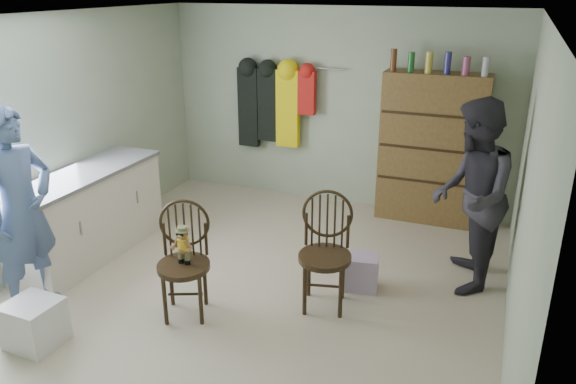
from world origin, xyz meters
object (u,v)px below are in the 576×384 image
at_px(chair_far, 326,247).
at_px(chair_front, 184,254).
at_px(counter, 88,213).
at_px(dresser, 431,148).

bearing_deg(chair_far, chair_front, -165.04).
bearing_deg(chair_front, chair_far, 5.28).
distance_m(counter, chair_far, 2.65).
relative_size(chair_front, dresser, 0.50).
xyz_separation_m(chair_front, dresser, (1.65, 2.90, 0.34)).
xyz_separation_m(chair_far, dresser, (0.56, 2.31, 0.34)).
bearing_deg(chair_far, counter, 166.51).
bearing_deg(chair_front, counter, 136.03).
xyz_separation_m(counter, chair_front, (1.55, -0.60, 0.10)).
bearing_deg(chair_far, dresser, 63.26).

